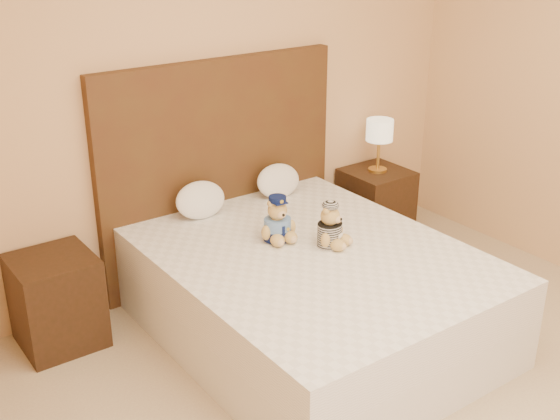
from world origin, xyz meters
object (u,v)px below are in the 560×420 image
at_px(nightstand_left, 57,301).
at_px(pillow_right, 278,179).
at_px(teddy_prisoner, 330,225).
at_px(pillow_left, 200,198).
at_px(lamp, 380,133).
at_px(bed, 312,294).
at_px(nightstand_right, 375,204).
at_px(teddy_police, 277,219).

xyz_separation_m(nightstand_left, pillow_right, (1.60, 0.03, 0.39)).
relative_size(teddy_prisoner, pillow_left, 0.75).
relative_size(nightstand_left, lamp, 1.38).
bearing_deg(teddy_prisoner, pillow_left, 92.46).
bearing_deg(pillow_left, pillow_right, 0.00).
xyz_separation_m(lamp, teddy_prisoner, (-1.12, -0.78, -0.17)).
height_order(bed, nightstand_left, same).
xyz_separation_m(nightstand_right, pillow_right, (-0.90, 0.03, 0.39)).
distance_m(bed, nightstand_left, 1.48).
relative_size(pillow_left, pillow_right, 1.03).
bearing_deg(pillow_left, lamp, -1.14).
distance_m(teddy_prisoner, pillow_left, 0.91).
bearing_deg(nightstand_right, teddy_prisoner, -144.87).
relative_size(nightstand_left, teddy_prisoner, 2.13).
bearing_deg(pillow_right, lamp, -1.91).
height_order(nightstand_right, teddy_prisoner, teddy_prisoner).
bearing_deg(pillow_right, teddy_prisoner, -104.80).
height_order(nightstand_right, pillow_right, pillow_right).
xyz_separation_m(teddy_police, teddy_prisoner, (0.20, -0.24, -0.01)).
height_order(nightstand_right, pillow_left, pillow_left).
bearing_deg(nightstand_right, pillow_left, 178.86).
xyz_separation_m(teddy_prisoner, pillow_left, (-0.39, 0.81, -0.01)).
bearing_deg(nightstand_right, nightstand_left, 180.00).
xyz_separation_m(nightstand_right, pillow_left, (-1.51, 0.03, 0.40)).
relative_size(bed, nightstand_left, 3.64).
relative_size(nightstand_right, pillow_right, 1.64).
xyz_separation_m(bed, pillow_right, (0.35, 0.83, 0.39)).
distance_m(bed, pillow_right, 0.98).
bearing_deg(teddy_prisoner, bed, 163.10).
distance_m(nightstand_left, teddy_prisoner, 1.64).
bearing_deg(teddy_police, nightstand_right, 28.55).
height_order(nightstand_left, nightstand_right, same).
xyz_separation_m(teddy_police, pillow_right, (0.42, 0.58, -0.02)).
distance_m(lamp, pillow_right, 0.92).
xyz_separation_m(lamp, teddy_police, (-1.32, -0.55, -0.16)).
bearing_deg(lamp, teddy_police, -157.49).
bearing_deg(lamp, bed, -147.38).
bearing_deg(nightstand_right, bed, -147.38).
relative_size(lamp, teddy_prisoner, 1.55).
xyz_separation_m(lamp, pillow_left, (-1.51, 0.03, -0.18)).
distance_m(bed, nightstand_right, 1.48).
bearing_deg(pillow_right, bed, -112.87).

